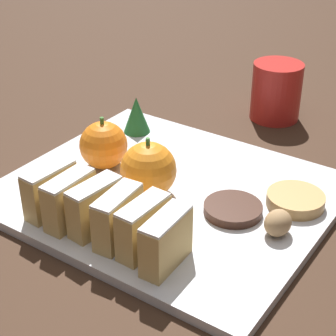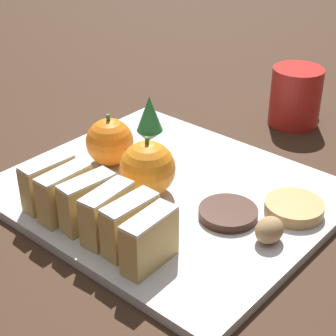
{
  "view_description": "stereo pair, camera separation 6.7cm",
  "coord_description": "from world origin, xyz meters",
  "px_view_note": "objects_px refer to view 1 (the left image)",
  "views": [
    {
      "loc": [
        -0.48,
        -0.33,
        0.38
      ],
      "look_at": [
        0.0,
        0.0,
        0.04
      ],
      "focal_mm": 60.0,
      "sensor_mm": 36.0,
      "label": 1
    },
    {
      "loc": [
        -0.44,
        -0.38,
        0.38
      ],
      "look_at": [
        0.0,
        0.0,
        0.04
      ],
      "focal_mm": 60.0,
      "sensor_mm": 36.0,
      "label": 2
    }
  ],
  "objects_px": {
    "orange_near": "(103,145)",
    "coffee_mug": "(277,91)",
    "orange_far": "(148,170)",
    "walnut": "(278,223)",
    "chocolate_cookie": "(232,210)"
  },
  "relations": [
    {
      "from": "orange_near",
      "to": "coffee_mug",
      "type": "relative_size",
      "value": 0.65
    },
    {
      "from": "orange_far",
      "to": "coffee_mug",
      "type": "bearing_deg",
      "value": -3.72
    },
    {
      "from": "orange_near",
      "to": "walnut",
      "type": "distance_m",
      "value": 0.25
    },
    {
      "from": "coffee_mug",
      "to": "chocolate_cookie",
      "type": "bearing_deg",
      "value": -164.23
    },
    {
      "from": "orange_near",
      "to": "walnut",
      "type": "relative_size",
      "value": 2.03
    },
    {
      "from": "walnut",
      "to": "chocolate_cookie",
      "type": "bearing_deg",
      "value": 84.59
    },
    {
      "from": "chocolate_cookie",
      "to": "walnut",
      "type": "bearing_deg",
      "value": -95.41
    },
    {
      "from": "orange_near",
      "to": "chocolate_cookie",
      "type": "relative_size",
      "value": 1.04
    },
    {
      "from": "chocolate_cookie",
      "to": "orange_far",
      "type": "bearing_deg",
      "value": 100.48
    },
    {
      "from": "walnut",
      "to": "coffee_mug",
      "type": "height_order",
      "value": "coffee_mug"
    },
    {
      "from": "orange_near",
      "to": "orange_far",
      "type": "bearing_deg",
      "value": -103.82
    },
    {
      "from": "chocolate_cookie",
      "to": "coffee_mug",
      "type": "relative_size",
      "value": 0.62
    },
    {
      "from": "chocolate_cookie",
      "to": "coffee_mug",
      "type": "height_order",
      "value": "coffee_mug"
    },
    {
      "from": "walnut",
      "to": "chocolate_cookie",
      "type": "distance_m",
      "value": 0.06
    },
    {
      "from": "orange_near",
      "to": "walnut",
      "type": "height_order",
      "value": "orange_near"
    }
  ]
}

